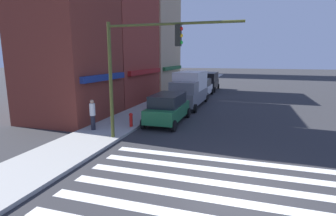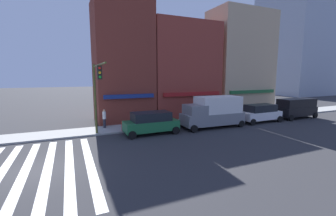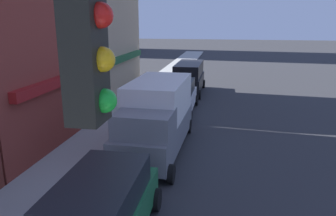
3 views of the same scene
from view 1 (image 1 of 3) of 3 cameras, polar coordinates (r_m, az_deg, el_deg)
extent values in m
plane|color=#2D2D30|center=(9.11, 13.69, -17.54)|extent=(200.00, 200.00, 0.00)
cube|color=#9E9E99|center=(11.98, -25.75, -10.83)|extent=(120.00, 3.00, 0.15)
cube|color=silver|center=(8.63, 13.44, -19.22)|extent=(0.47, 10.80, 0.01)
cube|color=silver|center=(9.59, 13.91, -15.99)|extent=(0.47, 10.80, 0.01)
cube|color=silver|center=(10.57, 14.28, -13.36)|extent=(0.47, 10.80, 0.01)
cube|color=silver|center=(11.58, 14.58, -11.18)|extent=(0.47, 10.80, 0.01)
cube|color=maroon|center=(19.59, -21.01, 16.55)|extent=(6.02, 5.00, 12.89)
cube|color=navy|center=(18.03, -13.57, 6.53)|extent=(5.12, 0.30, 0.40)
cube|color=maroon|center=(25.72, -10.54, 13.86)|extent=(8.44, 5.00, 11.36)
cube|color=maroon|center=(24.61, -4.79, 7.90)|extent=(7.17, 0.30, 0.40)
cube|color=tan|center=(34.02, -3.34, 15.23)|extent=(8.58, 5.00, 13.68)
cube|color=#1E592D|center=(33.12, 1.08, 8.71)|extent=(7.29, 0.30, 0.40)
cylinder|color=#474C1E|center=(13.72, -12.33, 5.28)|extent=(0.18, 0.18, 6.00)
cylinder|color=#474C1E|center=(12.48, 0.77, 17.86)|extent=(0.12, 6.44, 0.12)
cube|color=black|center=(12.35, 2.26, 15.48)|extent=(0.32, 0.24, 0.95)
sphere|color=red|center=(12.34, 2.88, 16.85)|extent=(0.18, 0.18, 0.18)
sphere|color=#EAAD14|center=(12.31, 2.86, 15.46)|extent=(0.18, 0.18, 0.18)
sphere|color=green|center=(12.29, 2.85, 14.07)|extent=(0.18, 0.18, 0.18)
cube|color=#1E6638|center=(17.39, 0.00, -0.76)|extent=(4.72, 1.95, 0.85)
cube|color=black|center=(17.25, 0.00, 1.84)|extent=(3.31, 1.78, 0.75)
cylinder|color=black|center=(16.02, -5.31, -3.39)|extent=(0.68, 0.22, 0.68)
cylinder|color=black|center=(15.41, 1.25, -3.92)|extent=(0.68, 0.22, 0.68)
cylinder|color=black|center=(19.57, -0.98, -0.71)|extent=(0.68, 0.22, 0.68)
cylinder|color=black|center=(19.08, 4.45, -1.05)|extent=(0.68, 0.22, 0.68)
cube|color=slate|center=(23.45, 4.61, 2.57)|extent=(6.26, 2.37, 1.10)
cube|color=silver|center=(23.90, 4.99, 5.98)|extent=(4.40, 2.32, 1.60)
cube|color=slate|center=(21.40, 3.49, 4.48)|extent=(1.79, 2.14, 0.90)
cylinder|color=black|center=(21.25, 0.10, 0.23)|extent=(0.68, 0.22, 0.68)
cylinder|color=black|center=(20.72, 5.93, -0.11)|extent=(0.68, 0.22, 0.68)
cylinder|color=black|center=(26.37, 3.54, 2.31)|extent=(0.68, 0.22, 0.68)
cylinder|color=black|center=(25.95, 8.27, 2.07)|extent=(0.68, 0.22, 0.68)
cube|color=white|center=(29.59, 7.28, 4.02)|extent=(4.72, 1.95, 0.85)
cube|color=black|center=(29.50, 7.32, 5.56)|extent=(3.31, 1.78, 0.75)
cylinder|color=black|center=(27.94, 4.65, 2.78)|extent=(0.68, 0.22, 0.68)
cylinder|color=black|center=(27.59, 8.51, 2.59)|extent=(0.68, 0.22, 0.68)
cylinder|color=black|center=(31.71, 6.18, 3.73)|extent=(0.68, 0.22, 0.68)
cylinder|color=black|center=(31.40, 9.59, 3.57)|extent=(0.68, 0.22, 0.68)
cube|color=black|center=(35.25, 8.93, 5.20)|extent=(5.01, 2.02, 1.00)
cube|color=black|center=(35.16, 8.98, 6.82)|extent=(4.76, 1.86, 1.00)
cylinder|color=black|center=(33.41, 6.68, 4.08)|extent=(0.68, 0.22, 0.68)
cylinder|color=black|center=(33.11, 10.09, 3.93)|extent=(0.68, 0.22, 0.68)
cylinder|color=black|center=(37.51, 7.86, 4.80)|extent=(0.68, 0.22, 0.68)
cylinder|color=black|center=(37.24, 10.90, 4.66)|extent=(0.68, 0.22, 0.68)
cylinder|color=#23232D|center=(15.83, -16.00, -3.07)|extent=(0.26, 0.26, 0.85)
cylinder|color=silver|center=(15.67, -16.15, -0.32)|extent=(0.32, 0.32, 0.70)
sphere|color=tan|center=(15.59, -16.24, 1.34)|extent=(0.22, 0.22, 0.22)
cylinder|color=#23232D|center=(28.35, 2.90, 3.40)|extent=(0.26, 0.26, 0.85)
cylinder|color=slate|center=(28.26, 2.92, 4.96)|extent=(0.32, 0.32, 0.70)
sphere|color=tan|center=(28.22, 2.93, 5.89)|extent=(0.22, 0.22, 0.22)
cylinder|color=red|center=(16.12, -8.05, -2.87)|extent=(0.20, 0.20, 0.65)
sphere|color=red|center=(16.03, -8.08, -1.49)|extent=(0.24, 0.24, 0.24)
camera|label=2|loc=(16.36, 70.92, 6.27)|focal=24.00mm
camera|label=3|loc=(10.01, 4.63, 18.04)|focal=35.00mm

